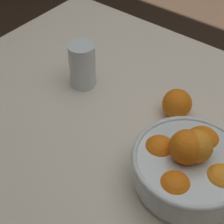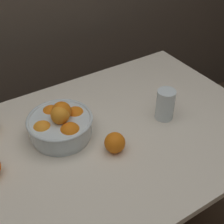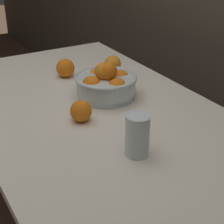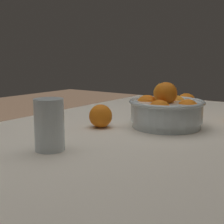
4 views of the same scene
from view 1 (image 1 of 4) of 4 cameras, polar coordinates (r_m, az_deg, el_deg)
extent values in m
cube|color=beige|center=(0.94, 11.39, -6.11)|extent=(1.50, 0.87, 0.03)
cylinder|color=#936B47|center=(1.71, -4.19, 4.33)|extent=(0.05, 0.05, 0.72)
cylinder|color=silver|center=(0.86, 11.22, -10.13)|extent=(0.23, 0.23, 0.02)
cylinder|color=silver|center=(0.83, 11.62, -8.37)|extent=(0.24, 0.24, 0.06)
torus|color=silver|center=(0.80, 11.95, -6.96)|extent=(0.25, 0.25, 0.01)
sphere|color=orange|center=(0.83, 7.18, -6.20)|extent=(0.08, 0.08, 0.08)
sphere|color=orange|center=(0.78, 9.40, -11.59)|extent=(0.08, 0.08, 0.08)
sphere|color=orange|center=(0.81, 16.14, -10.30)|extent=(0.08, 0.08, 0.08)
sphere|color=orange|center=(0.86, 13.46, -4.80)|extent=(0.08, 0.08, 0.08)
sphere|color=orange|center=(0.78, 11.33, -5.25)|extent=(0.07, 0.07, 0.07)
sphere|color=orange|center=(0.79, 12.68, -5.14)|extent=(0.07, 0.07, 0.07)
cylinder|color=#F4A314|center=(1.07, -4.49, 6.34)|extent=(0.07, 0.07, 0.09)
cylinder|color=silver|center=(1.05, -4.54, 7.14)|extent=(0.07, 0.07, 0.13)
sphere|color=orange|center=(0.98, 9.87, 1.26)|extent=(0.08, 0.08, 0.08)
camera|label=2|loc=(1.36, 57.07, 34.60)|focal=50.00mm
camera|label=3|loc=(1.80, -15.69, 40.81)|focal=60.00mm
camera|label=4|loc=(1.20, -45.61, 7.89)|focal=50.00mm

